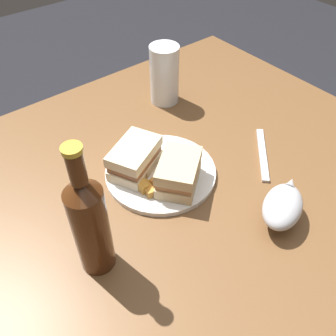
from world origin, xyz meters
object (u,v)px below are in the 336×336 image
plate (161,172)px  gravy_boat (283,206)px  sandwich_half_left (135,158)px  sandwich_half_right (179,173)px  fork (262,154)px  pint_glass (164,78)px  cider_bottle (90,223)px

plate → gravy_boat: gravy_boat is taller
sandwich_half_left → gravy_boat: bearing=117.4°
plate → sandwich_half_right: 0.07m
sandwich_half_left → fork: size_ratio=0.79×
pint_glass → gravy_boat: 0.48m
pint_glass → sandwich_half_left: bearing=39.1°
pint_glass → gravy_boat: size_ratio=1.14×
plate → pint_glass: size_ratio=1.55×
plate → pint_glass: bearing=-130.1°
gravy_boat → cider_bottle: cider_bottle is taller
pint_glass → cider_bottle: size_ratio=0.58×
plate → fork: size_ratio=1.37×
gravy_boat → sandwich_half_left: bearing=-62.6°
plate → sandwich_half_left: 0.07m
sandwich_half_right → fork: size_ratio=0.76×
fork → plate: bearing=-69.5°
plate → sandwich_half_right: bearing=95.0°
plate → sandwich_half_left: size_ratio=1.73×
sandwich_half_right → pint_glass: 0.34m
sandwich_half_left → sandwich_half_right: size_ratio=1.03×
sandwich_half_right → pint_glass: bearing=-123.3°
gravy_boat → fork: 0.19m
gravy_boat → fork: bearing=-129.3°
sandwich_half_right → gravy_boat: bearing=118.1°
sandwich_half_left → pint_glass: pint_glass is taller
sandwich_half_right → gravy_boat: 0.22m
pint_glass → fork: (-0.04, 0.33, -0.06)m
pint_glass → cider_bottle: (0.41, 0.33, 0.04)m
plate → gravy_boat: (-0.11, 0.25, 0.03)m
sandwich_half_right → pint_glass: size_ratio=0.86×
sandwich_half_left → sandwich_half_right: (-0.05, 0.09, 0.00)m
gravy_boat → fork: size_ratio=0.78×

